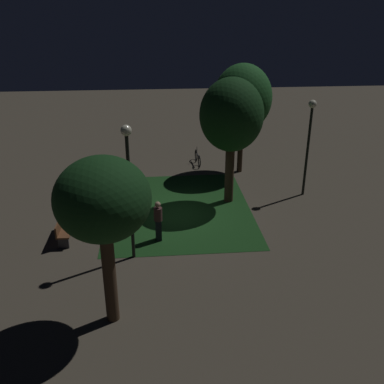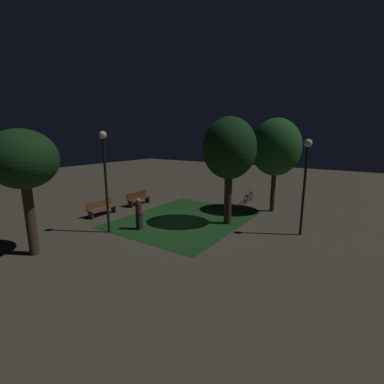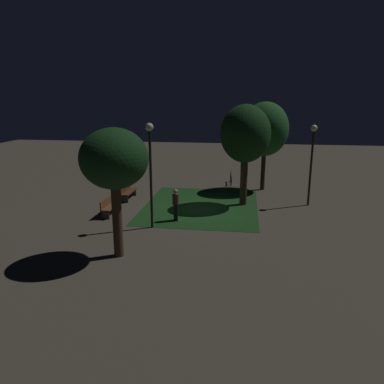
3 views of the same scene
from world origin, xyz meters
name	(u,v)px [view 3 (image 3 of 3)]	position (x,y,z in m)	size (l,w,h in m)	color
ground_plane	(199,209)	(0.00, 0.00, 0.00)	(60.00, 60.00, 0.00)	#4C4438
grass_lawn	(201,206)	(-0.72, 0.02, 0.01)	(7.83, 6.28, 0.01)	#194219
bench_back_row	(128,191)	(-1.51, -4.50, 0.48)	(1.80, 0.48, 0.88)	#512D19
bench_by_lamp	(110,205)	(1.50, -4.50, 0.48)	(1.81, 0.50, 0.88)	brown
tree_back_left	(114,160)	(6.43, -2.31, 3.73)	(2.51, 2.51, 4.91)	#423021
tree_tall_center	(265,129)	(-5.05, 3.59, 3.95)	(2.97, 2.97, 5.68)	#38281C
tree_near_wall	(245,135)	(-1.31, 2.36, 3.96)	(2.75, 2.75, 5.60)	#38281C
lamp_post_plaza_east	(150,159)	(3.15, -1.82, 3.27)	(0.36, 0.36, 4.85)	black
lamp_post_near_wall	(312,151)	(-1.72, 6.02, 3.06)	(0.36, 0.36, 4.50)	black
bicycle	(231,179)	(-6.46, 1.46, 0.34)	(1.71, 0.18, 0.93)	black
pedestrian	(176,204)	(2.00, -0.91, 0.85)	(0.32, 0.32, 1.61)	black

